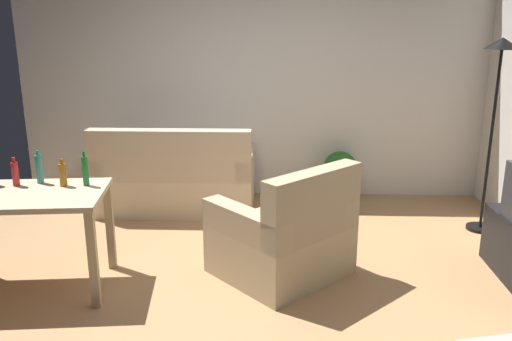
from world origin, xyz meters
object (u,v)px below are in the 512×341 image
at_px(desk, 21,207).
at_px(potted_plant, 340,173).
at_px(couch, 176,181).
at_px(bottle_amber, 63,174).
at_px(bottle_green, 85,171).
at_px(armchair, 285,237).
at_px(torchiere_lamp, 498,83).
at_px(bottle_tall, 39,169).
at_px(bottle_red, 15,174).

xyz_separation_m(desk, potted_plant, (2.56, 2.08, -0.32)).
relative_size(couch, bottle_amber, 7.65).
distance_m(couch, bottle_green, 1.72).
xyz_separation_m(couch, bottle_amber, (-0.54, -1.60, 0.54)).
distance_m(potted_plant, armchair, 1.90).
bearing_deg(potted_plant, armchair, -109.32).
bearing_deg(desk, couch, 59.57).
height_order(couch, torchiere_lamp, torchiere_lamp).
relative_size(torchiere_lamp, bottle_green, 6.84).
height_order(desk, potted_plant, desk).
relative_size(couch, desk, 1.28).
xyz_separation_m(potted_plant, bottle_amber, (-2.30, -1.91, 0.52)).
bearing_deg(desk, bottle_green, 18.76).
distance_m(desk, bottle_amber, 0.37).
bearing_deg(bottle_tall, bottle_amber, -18.01).
relative_size(armchair, bottle_tall, 4.75).
relative_size(torchiere_lamp, bottle_red, 8.19).
height_order(couch, bottle_green, bottle_green).
bearing_deg(couch, armchair, 127.49).
bearing_deg(bottle_green, bottle_tall, 172.89).
height_order(couch, bottle_red, bottle_red).
bearing_deg(armchair, bottle_red, -40.24).
xyz_separation_m(bottle_tall, bottle_amber, (0.21, -0.07, -0.02)).
height_order(couch, potted_plant, couch).
xyz_separation_m(armchair, bottle_amber, (-1.68, -0.12, 0.53)).
bearing_deg(bottle_red, bottle_green, 2.87).
height_order(potted_plant, bottle_green, bottle_green).
height_order(couch, armchair, same).
bearing_deg(bottle_green, armchair, 3.75).
height_order(armchair, bottle_tall, bottle_tall).
bearing_deg(torchiere_lamp, bottle_tall, -164.33).
xyz_separation_m(torchiere_lamp, bottle_tall, (-3.79, -1.06, -0.54)).
bearing_deg(armchair, bottle_green, -40.02).
relative_size(bottle_amber, bottle_green, 0.80).
distance_m(desk, bottle_red, 0.28).
height_order(armchair, bottle_red, bottle_red).
bearing_deg(bottle_red, bottle_amber, 0.93).
relative_size(torchiere_lamp, potted_plant, 3.18).
distance_m(couch, bottle_amber, 1.77).
distance_m(desk, bottle_tall, 0.34).
distance_m(bottle_red, bottle_amber, 0.36).
distance_m(potted_plant, bottle_green, 2.90).
relative_size(couch, bottle_tall, 6.25).
relative_size(desk, bottle_green, 4.79).
relative_size(couch, bottle_green, 6.13).
bearing_deg(bottle_green, torchiere_lamp, 17.98).
bearing_deg(bottle_amber, bottle_green, 7.06).
distance_m(couch, desk, 1.98).
xyz_separation_m(armchair, bottle_tall, (-1.88, -0.05, 0.55)).
height_order(armchair, bottle_green, bottle_green).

